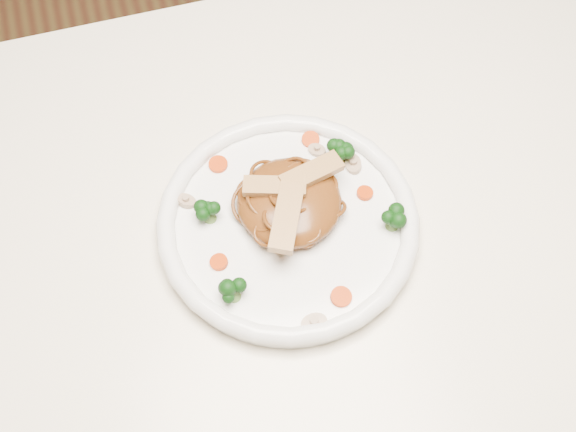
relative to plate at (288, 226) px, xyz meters
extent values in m
plane|color=brown|center=(0.02, -0.04, -0.76)|extent=(4.00, 4.00, 0.00)
cube|color=white|center=(0.02, -0.04, -0.03)|extent=(1.20, 0.80, 0.04)
cylinder|color=brown|center=(0.56, 0.30, -0.40)|extent=(0.06, 0.06, 0.71)
cylinder|color=white|center=(0.00, 0.00, 0.00)|extent=(0.32, 0.32, 0.02)
ellipsoid|color=brown|center=(0.01, 0.02, 0.02)|extent=(0.11, 0.11, 0.04)
cube|color=tan|center=(0.03, 0.03, 0.04)|extent=(0.07, 0.04, 0.01)
cube|color=tan|center=(-0.01, 0.03, 0.04)|extent=(0.07, 0.04, 0.01)
cube|color=tan|center=(-0.01, -0.01, 0.04)|extent=(0.06, 0.08, 0.01)
cylinder|color=red|center=(0.05, 0.10, 0.01)|extent=(0.02, 0.02, 0.00)
cylinder|color=red|center=(-0.08, -0.03, 0.01)|extent=(0.02, 0.02, 0.00)
cylinder|color=red|center=(0.09, 0.01, 0.01)|extent=(0.02, 0.02, 0.00)
cylinder|color=red|center=(-0.05, 0.09, 0.01)|extent=(0.03, 0.03, 0.00)
cylinder|color=red|center=(0.03, -0.10, 0.01)|extent=(0.03, 0.03, 0.00)
cylinder|color=#C4AB93|center=(-0.01, -0.12, 0.01)|extent=(0.03, 0.03, 0.01)
cylinder|color=#C4AB93|center=(0.09, 0.05, 0.01)|extent=(0.03, 0.03, 0.01)
cylinder|color=#C4AB93|center=(-0.10, 0.05, 0.01)|extent=(0.03, 0.03, 0.01)
cylinder|color=#C4AB93|center=(0.06, 0.08, 0.01)|extent=(0.03, 0.03, 0.01)
camera|label=1|loc=(-0.11, -0.37, 0.69)|focal=46.26mm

